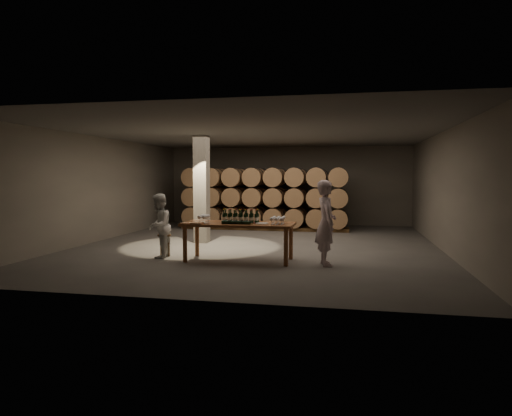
% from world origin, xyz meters
% --- Properties ---
extents(room, '(12.00, 12.00, 12.00)m').
position_xyz_m(room, '(-1.80, 0.20, 1.60)').
color(room, '#524F4D').
rests_on(room, ground).
extents(tasting_table, '(2.60, 1.10, 0.90)m').
position_xyz_m(tasting_table, '(0.00, -2.50, 0.80)').
color(tasting_table, brown).
rests_on(tasting_table, ground).
extents(barrel_stack_back, '(5.48, 0.95, 2.31)m').
position_xyz_m(barrel_stack_back, '(-0.96, 5.20, 1.20)').
color(barrel_stack_back, brown).
rests_on(barrel_stack_back, ground).
extents(barrel_stack_front, '(6.26, 0.95, 2.31)m').
position_xyz_m(barrel_stack_front, '(-0.57, 3.80, 1.20)').
color(barrel_stack_front, brown).
rests_on(barrel_stack_front, ground).
extents(bottle_cluster, '(0.86, 0.23, 0.32)m').
position_xyz_m(bottle_cluster, '(0.03, -2.43, 1.02)').
color(bottle_cluster, black).
rests_on(bottle_cluster, tasting_table).
extents(lying_bottles, '(0.77, 0.08, 0.08)m').
position_xyz_m(lying_bottles, '(0.02, -2.80, 0.94)').
color(lying_bottles, black).
rests_on(lying_bottles, tasting_table).
extents(glass_cluster_left, '(0.20, 0.42, 0.19)m').
position_xyz_m(glass_cluster_left, '(-0.83, -2.59, 1.04)').
color(glass_cluster_left, silver).
rests_on(glass_cluster_left, tasting_table).
extents(glass_cluster_right, '(0.30, 0.52, 0.17)m').
position_xyz_m(glass_cluster_right, '(0.93, -2.54, 1.02)').
color(glass_cluster_right, silver).
rests_on(glass_cluster_right, tasting_table).
extents(plate, '(0.30, 0.30, 0.02)m').
position_xyz_m(plate, '(0.57, -2.58, 0.91)').
color(plate, silver).
rests_on(plate, tasting_table).
extents(notebook_near, '(0.27, 0.22, 0.03)m').
position_xyz_m(notebook_near, '(-0.88, -2.95, 0.92)').
color(notebook_near, '#9C6139').
rests_on(notebook_near, tasting_table).
extents(notebook_corner, '(0.25, 0.29, 0.02)m').
position_xyz_m(notebook_corner, '(-1.15, -2.94, 0.91)').
color(notebook_corner, '#9C6139').
rests_on(notebook_corner, tasting_table).
extents(pen, '(0.16, 0.04, 0.01)m').
position_xyz_m(pen, '(-0.65, -2.91, 0.91)').
color(pen, black).
rests_on(pen, tasting_table).
extents(stool, '(0.34, 0.34, 0.56)m').
position_xyz_m(stool, '(-1.92, -2.38, 0.46)').
color(stool, brown).
rests_on(stool, ground).
extents(person_man, '(0.63, 0.80, 1.91)m').
position_xyz_m(person_man, '(2.04, -2.64, 0.95)').
color(person_man, beige).
rests_on(person_man, ground).
extents(person_woman, '(0.66, 0.81, 1.57)m').
position_xyz_m(person_woman, '(-2.01, -2.48, 0.79)').
color(person_woman, silver).
rests_on(person_woman, ground).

